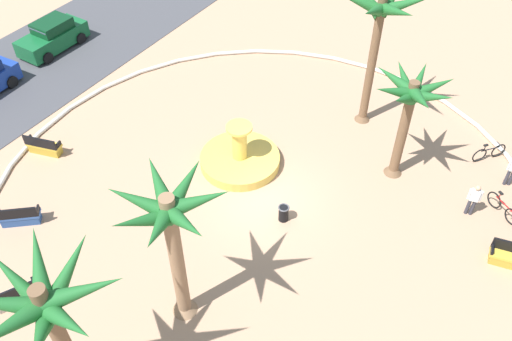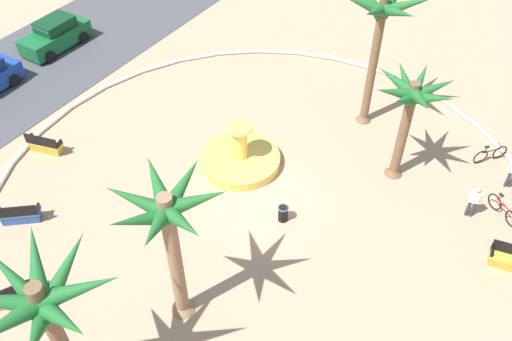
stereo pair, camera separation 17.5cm
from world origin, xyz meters
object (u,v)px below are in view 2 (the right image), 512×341
(bicycle_by_lamppost, at_px, (503,210))
(person_cyclist_helmet, at_px, (474,200))
(fountain, at_px, (240,158))
(palm_tree_by_curb, at_px, (410,102))
(bench_southeast, at_px, (13,295))
(palm_tree_near_fountain, at_px, (168,226))
(palm_tree_far_side, at_px, (381,22))
(parked_car_second, at_px, (55,35))
(bench_east, at_px, (20,215))
(trash_bin, at_px, (283,213))
(bench_north, at_px, (45,145))
(bicycle_red_frame, at_px, (490,154))
(palm_tree_mid_plaza, at_px, (44,311))
(bench_west, at_px, (511,261))

(bicycle_by_lamppost, bearing_deg, person_cyclist_helmet, 120.51)
(fountain, height_order, bicycle_by_lamppost, fountain)
(palm_tree_by_curb, bearing_deg, bench_southeast, 146.53)
(palm_tree_near_fountain, distance_m, palm_tree_far_side, 13.05)
(palm_tree_far_side, bearing_deg, parked_car_second, 100.60)
(bench_east, relative_size, trash_bin, 2.12)
(palm_tree_by_curb, relative_size, bench_east, 3.26)
(bench_east, xyz_separation_m, parked_car_second, (9.98, 8.83, 0.43))
(palm_tree_by_curb, height_order, bench_north, palm_tree_by_curb)
(person_cyclist_helmet, xyz_separation_m, parked_car_second, (-0.01, 23.83, -0.11))
(palm_tree_far_side, bearing_deg, bench_east, 146.35)
(person_cyclist_helmet, bearing_deg, palm_tree_by_curb, 80.05)
(palm_tree_by_curb, height_order, bench_east, palm_tree_by_curb)
(bench_east, relative_size, bench_north, 0.92)
(bicycle_red_frame, bearing_deg, trash_bin, 143.10)
(bicycle_red_frame, xyz_separation_m, parked_car_second, (-3.72, 23.60, 0.40))
(palm_tree_near_fountain, xyz_separation_m, bench_southeast, (-2.90, 5.19, -4.17))
(parked_car_second, bearing_deg, palm_tree_far_side, -79.40)
(fountain, height_order, bicycle_red_frame, fountain)
(bench_north, bearing_deg, palm_tree_mid_plaza, -126.11)
(bench_southeast, relative_size, person_cyclist_helmet, 1.03)
(palm_tree_mid_plaza, distance_m, bench_southeast, 6.40)
(bench_east, xyz_separation_m, trash_bin, (5.72, -8.78, 0.04))
(palm_tree_far_side, distance_m, trash_bin, 9.03)
(palm_tree_far_side, bearing_deg, bench_west, -121.41)
(person_cyclist_helmet, bearing_deg, bicycle_red_frame, 3.56)
(bench_west, bearing_deg, parked_car_second, 86.27)
(palm_tree_mid_plaza, relative_size, bench_southeast, 3.69)
(palm_tree_mid_plaza, xyz_separation_m, person_cyclist_helmet, (13.63, -7.73, -3.86))
(palm_tree_far_side, relative_size, trash_bin, 9.35)
(palm_tree_far_side, height_order, bench_southeast, palm_tree_far_side)
(bicycle_by_lamppost, bearing_deg, bicycle_red_frame, 23.98)
(bench_north, bearing_deg, palm_tree_by_curb, -62.67)
(bicycle_red_frame, bearing_deg, bench_west, -157.33)
(bicycle_red_frame, distance_m, parked_car_second, 23.89)
(bench_southeast, bearing_deg, bench_north, 40.62)
(palm_tree_near_fountain, distance_m, bicycle_by_lamppost, 13.83)
(palm_tree_near_fountain, height_order, trash_bin, palm_tree_near_fountain)
(palm_tree_near_fountain, height_order, palm_tree_by_curb, palm_tree_near_fountain)
(bench_north, height_order, bench_southeast, same)
(bench_west, relative_size, bench_southeast, 1.01)
(bench_west, distance_m, bench_north, 20.04)
(palm_tree_by_curb, distance_m, palm_tree_mid_plaza, 14.88)
(bench_southeast, bearing_deg, palm_tree_mid_plaza, -102.97)
(palm_tree_near_fountain, bearing_deg, parked_car_second, 60.00)
(palm_tree_far_side, distance_m, bench_southeast, 17.73)
(parked_car_second, bearing_deg, bench_southeast, -137.37)
(fountain, xyz_separation_m, palm_tree_near_fountain, (-7.23, -2.44, 4.21))
(trash_bin, bearing_deg, parked_car_second, 76.39)
(bench_east, relative_size, parked_car_second, 0.39)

